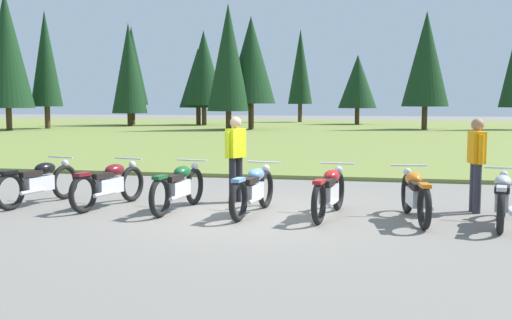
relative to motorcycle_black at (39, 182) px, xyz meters
name	(u,v)px	position (x,y,z in m)	size (l,w,h in m)	color
ground_plane	(249,215)	(4.15, -0.23, -0.44)	(140.00, 140.00, 0.00)	slate
grass_moorland	(342,133)	(4.15, 26.64, -0.39)	(80.00, 44.00, 0.10)	olive
forest_treeline	(290,64)	(0.21, 31.71, 4.08)	(44.61, 21.25, 9.02)	#47331E
motorcycle_black	(39,182)	(0.00, 0.00, 0.00)	(0.76, 2.06, 0.88)	black
motorcycle_maroon	(109,184)	(1.43, 0.01, 0.00)	(0.75, 2.06, 0.88)	black
motorcycle_british_green	(179,186)	(2.82, -0.08, 0.00)	(0.62, 2.10, 0.88)	black
motorcycle_sky_blue	(253,189)	(4.21, -0.16, 0.00)	(0.62, 2.09, 0.88)	black
motorcycle_red	(329,191)	(5.53, -0.13, 0.00)	(0.62, 2.09, 0.88)	black
motorcycle_orange	(415,195)	(6.95, -0.22, 0.00)	(0.65, 2.09, 0.88)	black
motorcycle_silver	(502,198)	(8.29, -0.32, 0.00)	(0.69, 2.08, 0.88)	black
rider_near_row_end	(236,154)	(3.62, 1.00, 0.51)	(0.37, 0.49, 1.67)	black
rider_in_hivis_vest	(476,159)	(8.04, 0.78, 0.51)	(0.28, 0.54, 1.67)	#2D2D38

